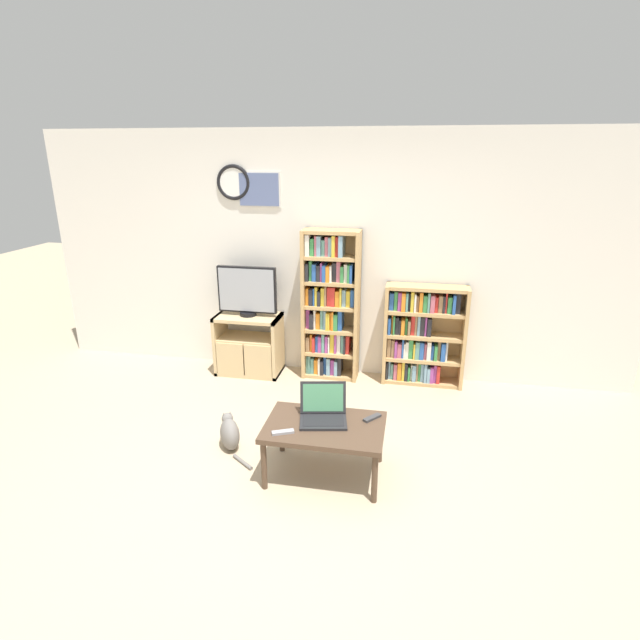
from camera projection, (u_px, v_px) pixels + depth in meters
ground_plane at (276, 490)px, 3.67m from camera, size 18.00×18.00×0.00m
wall_back at (328, 256)px, 5.32m from camera, size 6.37×0.09×2.60m
tv_stand at (249, 344)px, 5.53m from camera, size 0.71×0.41×0.67m
television at (247, 291)px, 5.36m from camera, size 0.65×0.18×0.54m
bookshelf_tall at (330, 306)px, 5.32m from camera, size 0.60×0.28×1.62m
bookshelf_short at (421, 335)px, 5.24m from camera, size 0.84×0.25×1.07m
coffee_table at (325, 430)px, 3.74m from camera, size 0.89×0.58×0.43m
laptop at (323, 411)px, 3.78m from camera, size 0.40×0.35×0.27m
remote_near_laptop at (372, 418)px, 3.80m from camera, size 0.14×0.15×0.02m
remote_far_from_laptop at (283, 432)px, 3.61m from camera, size 0.16×0.11×0.02m
cat at (230, 433)px, 4.17m from camera, size 0.42×0.44×0.30m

